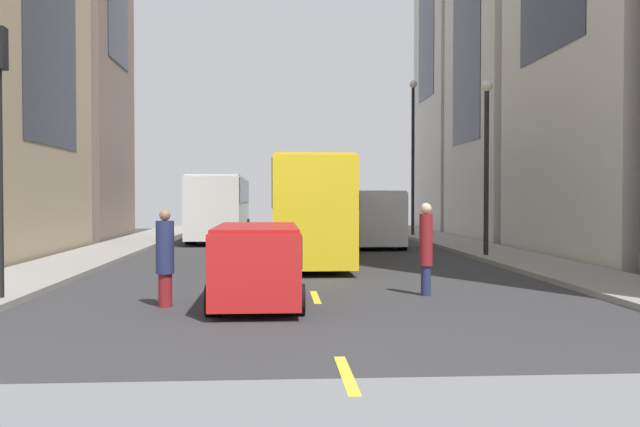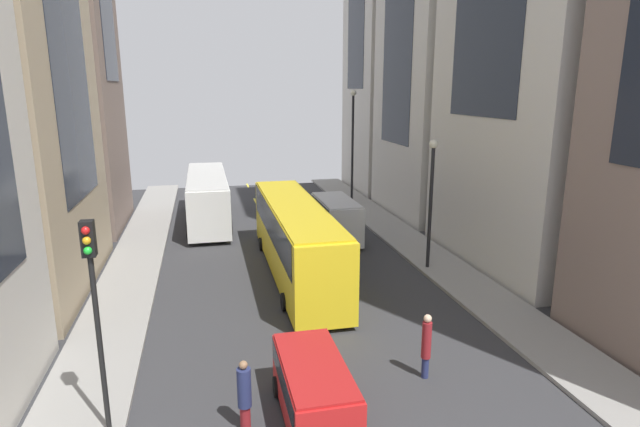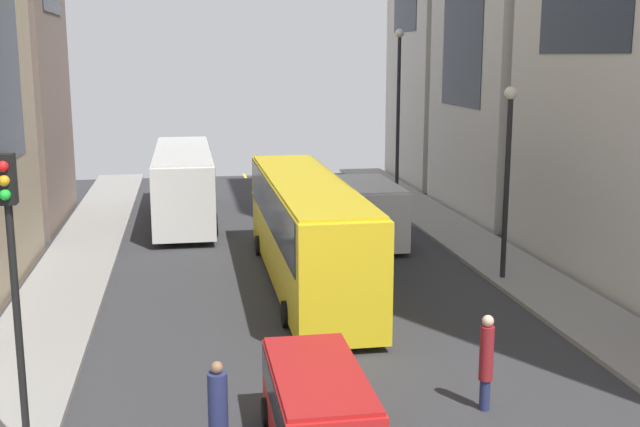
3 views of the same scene
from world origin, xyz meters
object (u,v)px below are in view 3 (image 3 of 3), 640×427
object	(u,v)px
pedestrian_waiting_curb	(218,410)
traffic_light_near_corner	(12,251)
city_bus_white	(183,178)
car_red_0	(318,405)
streetcar_yellow	(306,223)
pedestrian_crossing_near	(486,359)
delivery_van_white	(370,208)

from	to	relation	value
pedestrian_waiting_curb	traffic_light_near_corner	xyz separation A→B (m)	(-3.59, 0.55, 3.11)
city_bus_white	traffic_light_near_corner	size ratio (longest dim) A/B	2.05
pedestrian_waiting_curb	traffic_light_near_corner	bearing A→B (deg)	-58.23
car_red_0	pedestrian_waiting_curb	bearing A→B (deg)	-178.01
streetcar_yellow	pedestrian_crossing_near	size ratio (longest dim) A/B	6.20
city_bus_white	delivery_van_white	distance (m)	9.79
delivery_van_white	pedestrian_waiting_curb	distance (m)	18.10
city_bus_white	pedestrian_waiting_curb	world-z (taller)	city_bus_white
traffic_light_near_corner	city_bus_white	bearing A→B (deg)	82.44
delivery_van_white	pedestrian_waiting_curb	bearing A→B (deg)	-112.38
delivery_van_white	car_red_0	xyz separation A→B (m)	(-4.96, -16.66, -0.51)
pedestrian_crossing_near	traffic_light_near_corner	xyz separation A→B (m)	(-9.43, -0.77, 3.01)
city_bus_white	delivery_van_white	bearing A→B (deg)	-39.95
pedestrian_crossing_near	delivery_van_white	bearing A→B (deg)	-18.50
car_red_0	pedestrian_crossing_near	world-z (taller)	pedestrian_crossing_near
city_bus_white	delivery_van_white	world-z (taller)	city_bus_white
streetcar_yellow	pedestrian_waiting_curb	distance (m)	12.13
delivery_van_white	traffic_light_near_corner	world-z (taller)	traffic_light_near_corner
delivery_van_white	pedestrian_waiting_curb	size ratio (longest dim) A/B	2.44
city_bus_white	car_red_0	xyz separation A→B (m)	(2.53, -22.94, -1.00)
streetcar_yellow	city_bus_white	bearing A→B (deg)	109.62
pedestrian_crossing_near	streetcar_yellow	bearing A→B (deg)	-1.57
city_bus_white	traffic_light_near_corner	world-z (taller)	traffic_light_near_corner
traffic_light_near_corner	delivery_van_white	bearing A→B (deg)	57.08
city_bus_white	pedestrian_crossing_near	size ratio (longest dim) A/B	5.45
pedestrian_crossing_near	traffic_light_near_corner	bearing A→B (deg)	80.02
streetcar_yellow	pedestrian_crossing_near	distance (m)	10.58
city_bus_white	streetcar_yellow	size ratio (longest dim) A/B	0.88
pedestrian_waiting_curb	streetcar_yellow	bearing A→B (deg)	-156.17
streetcar_yellow	traffic_light_near_corner	bearing A→B (deg)	-122.60
delivery_van_white	pedestrian_crossing_near	size ratio (longest dim) A/B	2.30
city_bus_white	delivery_van_white	size ratio (longest dim) A/B	2.37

